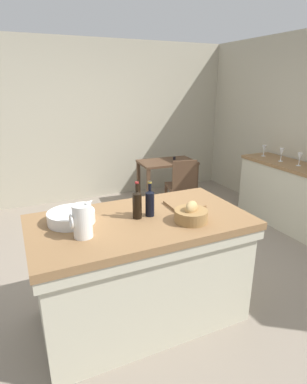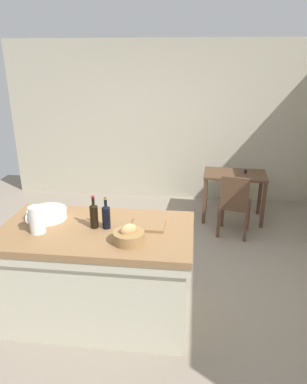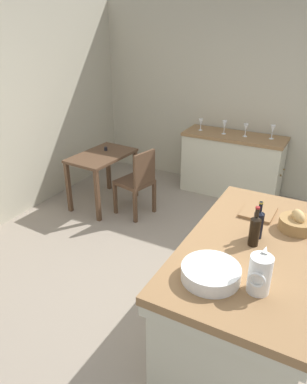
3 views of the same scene
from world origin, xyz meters
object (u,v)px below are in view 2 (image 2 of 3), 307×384
(wash_bowl, at_px, (47,214))
(cutting_board, at_px, (148,225))
(pitcher, at_px, (37,219))
(wine_bottle_dark, at_px, (106,216))
(wooden_chair, at_px, (235,203))
(island_table, at_px, (98,270))
(writing_desk, at_px, (234,181))
(bread_basket, at_px, (129,236))
(wine_bottle_amber, at_px, (94,215))

(wash_bowl, height_order, cutting_board, wash_bowl)
(pitcher, relative_size, wine_bottle_dark, 0.98)
(pitcher, distance_m, wash_bowl, 0.29)
(wooden_chair, height_order, pitcher, pitcher)
(island_table, height_order, wine_bottle_dark, wine_bottle_dark)
(pitcher, bearing_deg, wooden_chair, 45.77)
(writing_desk, height_order, wash_bowl, wash_bowl)
(island_table, relative_size, writing_desk, 1.82)
(cutting_board, bearing_deg, pitcher, -166.51)
(wash_bowl, bearing_deg, bread_basket, -23.38)
(wash_bowl, height_order, bread_basket, bread_basket)
(writing_desk, bearing_deg, bread_basket, -113.27)
(wooden_chair, distance_m, wine_bottle_amber, 2.34)
(writing_desk, bearing_deg, wine_bottle_dark, -119.87)
(wooden_chair, relative_size, wash_bowl, 2.49)
(island_table, bearing_deg, wooden_chair, 52.18)
(wash_bowl, height_order, wine_bottle_amber, wine_bottle_amber)
(wooden_chair, xyz_separation_m, wash_bowl, (-1.90, -1.65, 0.49))
(wooden_chair, distance_m, pitcher, 2.74)
(writing_desk, height_order, pitcher, pitcher)
(wooden_chair, relative_size, pitcher, 3.20)
(bread_basket, height_order, cutting_board, bread_basket)
(island_table, xyz_separation_m, pitcher, (-0.47, -0.12, 0.55))
(island_table, bearing_deg, wine_bottle_dark, 15.71)
(island_table, distance_m, writing_desk, 2.78)
(wine_bottle_amber, bearing_deg, pitcher, -162.41)
(writing_desk, height_order, bread_basket, bread_basket)
(cutting_board, height_order, wine_bottle_amber, wine_bottle_amber)
(island_table, relative_size, wine_bottle_amber, 5.75)
(writing_desk, bearing_deg, wine_bottle_amber, -121.80)
(cutting_board, distance_m, wine_bottle_dark, 0.38)
(pitcher, relative_size, wine_bottle_amber, 0.94)
(pitcher, bearing_deg, bread_basket, -6.03)
(writing_desk, xyz_separation_m, wooden_chair, (-0.04, -0.57, -0.13))
(writing_desk, bearing_deg, pitcher, -127.48)
(bread_basket, bearing_deg, cutting_board, 68.73)
(wine_bottle_dark, bearing_deg, island_table, -164.29)
(wooden_chair, distance_m, bread_basket, 2.33)
(writing_desk, bearing_deg, wash_bowl, -131.17)
(writing_desk, bearing_deg, island_table, -121.25)
(wooden_chair, bearing_deg, bread_basket, -117.99)
(bread_basket, relative_size, cutting_board, 0.88)
(bread_basket, xyz_separation_m, wine_bottle_amber, (-0.35, 0.23, 0.06))
(wash_bowl, relative_size, cutting_board, 1.23)
(cutting_board, relative_size, wine_bottle_amber, 0.98)
(wine_bottle_dark, relative_size, wine_bottle_amber, 0.96)
(cutting_board, bearing_deg, wine_bottle_dark, -168.16)
(wooden_chair, bearing_deg, cutting_board, -119.13)
(island_table, height_order, bread_basket, bread_basket)
(island_table, xyz_separation_m, wooden_chair, (1.40, 1.80, -0.02))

